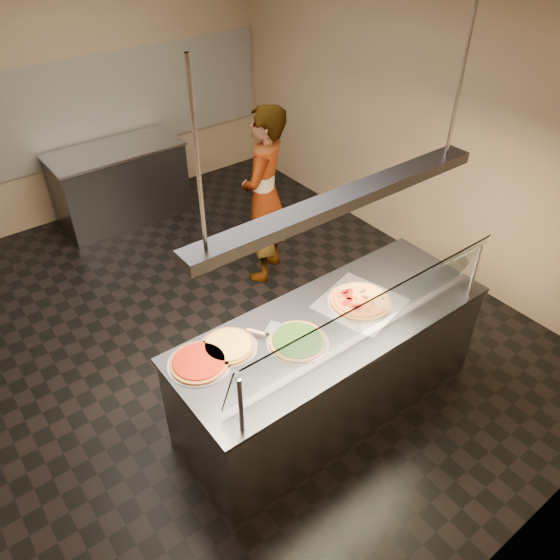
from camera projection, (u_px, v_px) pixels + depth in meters
ground at (225, 325)px, 5.42m from camera, size 5.00×6.00×0.02m
wall_back at (78, 93)px, 6.41m from camera, size 5.00×0.02×3.00m
wall_front at (547, 427)px, 2.60m from camera, size 5.00×0.02×3.00m
wall_right at (418, 121)px, 5.72m from camera, size 0.02×6.00×3.00m
tile_band at (83, 110)px, 6.51m from camera, size 4.90×0.02×1.20m
serving_counter at (330, 365)px, 4.34m from camera, size 2.52×0.94×0.93m
sneeze_guard at (370, 315)px, 3.66m from camera, size 2.28×0.18×0.54m
perforated_tray at (360, 303)px, 4.22m from camera, size 0.69×0.69×0.01m
half_pizza_pepperoni at (349, 306)px, 4.15m from camera, size 0.35×0.51×0.05m
half_pizza_sausage at (371, 295)px, 4.26m from camera, size 0.35×0.51×0.04m
pizza_spinach at (297, 341)px, 3.87m from camera, size 0.44×0.44×0.03m
pizza_cheese at (228, 346)px, 3.83m from camera, size 0.41×0.41×0.03m
pizza_tomato at (199, 362)px, 3.70m from camera, size 0.44×0.44×0.03m
pizza_spatula at (264, 330)px, 3.94m from camera, size 0.26×0.19×0.02m
prep_table at (121, 184)px, 6.81m from camera, size 1.58×0.74×0.93m
worker at (264, 196)px, 5.55m from camera, size 0.82×0.77×1.89m
heat_lamp_housing at (343, 200)px, 3.44m from camera, size 2.30×0.18×0.08m
lamp_rod_left at (197, 162)px, 2.63m from camera, size 0.02×0.02×1.01m
lamp_rod_right at (460, 82)px, 3.59m from camera, size 0.02×0.02×1.01m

